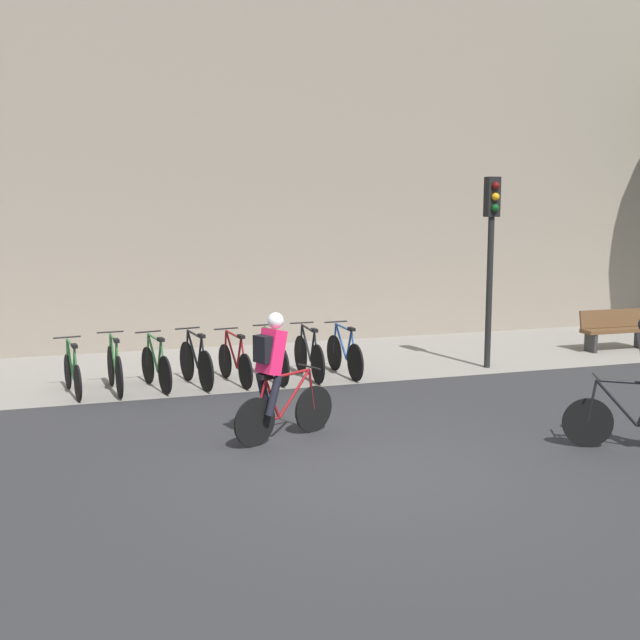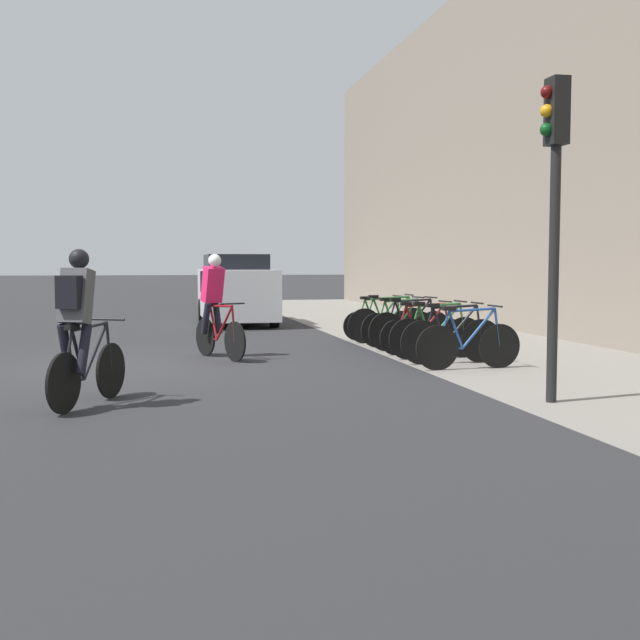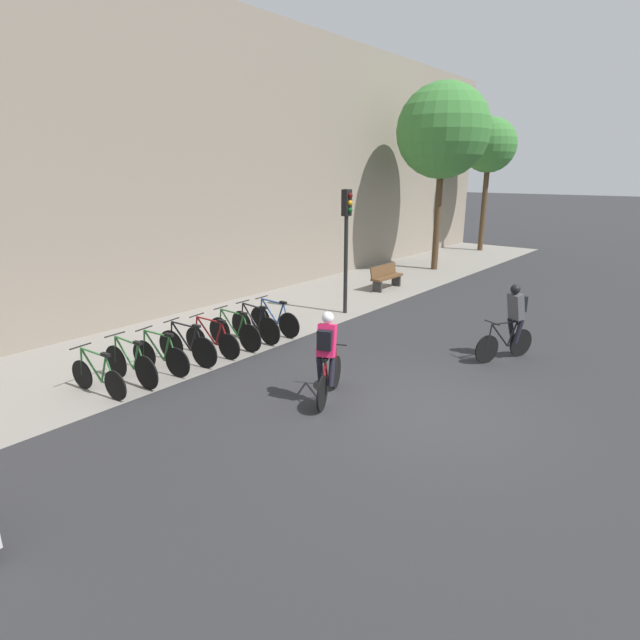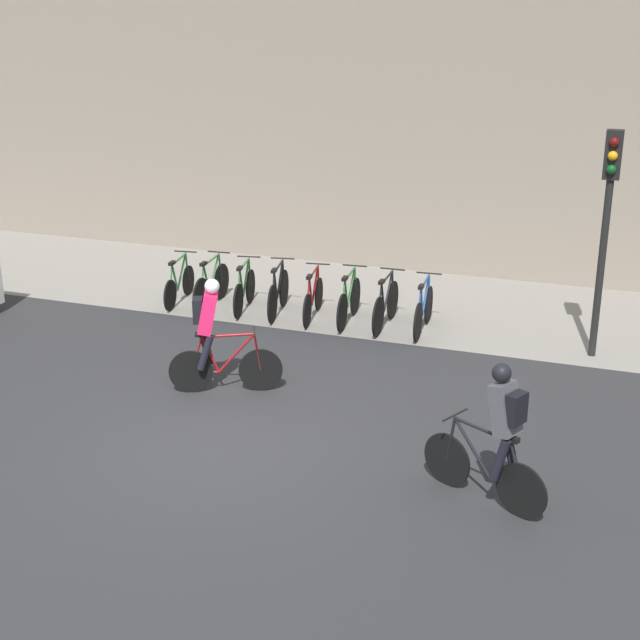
{
  "view_description": "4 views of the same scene",
  "coord_description": "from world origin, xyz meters",
  "px_view_note": "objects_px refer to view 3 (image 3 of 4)",
  "views": [
    {
      "loc": [
        -3.53,
        -8.66,
        3.22
      ],
      "look_at": [
        0.43,
        3.42,
        1.36
      ],
      "focal_mm": 45.0,
      "sensor_mm": 36.0,
      "label": 1
    },
    {
      "loc": [
        12.89,
        0.52,
        1.61
      ],
      "look_at": [
        0.58,
        3.12,
        0.72
      ],
      "focal_mm": 45.0,
      "sensor_mm": 36.0,
      "label": 2
    },
    {
      "loc": [
        -7.58,
        -3.79,
        4.18
      ],
      "look_at": [
        1.17,
        3.39,
        0.83
      ],
      "focal_mm": 28.0,
      "sensor_mm": 36.0,
      "label": 3
    },
    {
      "loc": [
        4.87,
        -9.48,
        5.46
      ],
      "look_at": [
        0.75,
        1.9,
        1.22
      ],
      "focal_mm": 50.0,
      "sensor_mm": 36.0,
      "label": 4
    }
  ],
  "objects_px": {
    "parked_bike_0": "(98,376)",
    "parked_bike_4": "(212,340)",
    "parked_bike_6": "(255,325)",
    "cyclist_pink": "(327,355)",
    "parked_bike_1": "(131,364)",
    "parked_bike_2": "(160,356)",
    "traffic_light_pole": "(347,229)",
    "parked_bike_3": "(187,347)",
    "bench": "(386,276)",
    "cyclist_grey": "(513,320)",
    "parked_bike_7": "(274,320)",
    "parked_bike_5": "(235,332)"
  },
  "relations": [
    {
      "from": "parked_bike_0",
      "to": "parked_bike_5",
      "type": "distance_m",
      "value": 3.49
    },
    {
      "from": "parked_bike_0",
      "to": "parked_bike_6",
      "type": "distance_m",
      "value": 4.19
    },
    {
      "from": "parked_bike_0",
      "to": "parked_bike_6",
      "type": "bearing_deg",
      "value": 0.02
    },
    {
      "from": "parked_bike_2",
      "to": "traffic_light_pole",
      "type": "bearing_deg",
      "value": -1.73
    },
    {
      "from": "parked_bike_0",
      "to": "parked_bike_2",
      "type": "distance_m",
      "value": 1.4
    },
    {
      "from": "cyclist_pink",
      "to": "parked_bike_4",
      "type": "relative_size",
      "value": 1.06
    },
    {
      "from": "parked_bike_0",
      "to": "parked_bike_5",
      "type": "height_order",
      "value": "parked_bike_5"
    },
    {
      "from": "parked_bike_0",
      "to": "parked_bike_3",
      "type": "height_order",
      "value": "parked_bike_3"
    },
    {
      "from": "parked_bike_7",
      "to": "traffic_light_pole",
      "type": "xyz_separation_m",
      "value": [
        2.93,
        -0.19,
        2.16
      ]
    },
    {
      "from": "parked_bike_0",
      "to": "traffic_light_pole",
      "type": "bearing_deg",
      "value": -1.41
    },
    {
      "from": "parked_bike_1",
      "to": "parked_bike_5",
      "type": "bearing_deg",
      "value": -0.0
    },
    {
      "from": "parked_bike_0",
      "to": "bench",
      "type": "distance_m",
      "value": 11.47
    },
    {
      "from": "parked_bike_4",
      "to": "parked_bike_3",
      "type": "bearing_deg",
      "value": 179.84
    },
    {
      "from": "parked_bike_4",
      "to": "bench",
      "type": "xyz_separation_m",
      "value": [
        8.66,
        0.63,
        0.08
      ]
    },
    {
      "from": "parked_bike_4",
      "to": "traffic_light_pole",
      "type": "relative_size",
      "value": 0.45
    },
    {
      "from": "cyclist_pink",
      "to": "traffic_light_pole",
      "type": "xyz_separation_m",
      "value": [
        5.25,
        3.46,
        1.62
      ]
    },
    {
      "from": "traffic_light_pole",
      "to": "cyclist_grey",
      "type": "bearing_deg",
      "value": -98.01
    },
    {
      "from": "parked_bike_0",
      "to": "parked_bike_7",
      "type": "relative_size",
      "value": 0.94
    },
    {
      "from": "parked_bike_2",
      "to": "parked_bike_4",
      "type": "relative_size",
      "value": 0.97
    },
    {
      "from": "traffic_light_pole",
      "to": "bench",
      "type": "distance_m",
      "value": 4.28
    },
    {
      "from": "parked_bike_0",
      "to": "parked_bike_4",
      "type": "xyz_separation_m",
      "value": [
        2.79,
        0.0,
        0.01
      ]
    },
    {
      "from": "cyclist_grey",
      "to": "parked_bike_1",
      "type": "distance_m",
      "value": 8.43
    },
    {
      "from": "cyclist_grey",
      "to": "parked_bike_1",
      "type": "xyz_separation_m",
      "value": [
        -6.37,
        5.5,
        -0.53
      ]
    },
    {
      "from": "cyclist_grey",
      "to": "parked_bike_4",
      "type": "bearing_deg",
      "value": 127.87
    },
    {
      "from": "parked_bike_1",
      "to": "traffic_light_pole",
      "type": "distance_m",
      "value": 7.44
    },
    {
      "from": "parked_bike_1",
      "to": "parked_bike_4",
      "type": "xyz_separation_m",
      "value": [
        2.1,
        -0.0,
        -0.03
      ]
    },
    {
      "from": "parked_bike_0",
      "to": "parked_bike_1",
      "type": "distance_m",
      "value": 0.7
    },
    {
      "from": "cyclist_grey",
      "to": "parked_bike_4",
      "type": "height_order",
      "value": "cyclist_grey"
    },
    {
      "from": "parked_bike_0",
      "to": "parked_bike_5",
      "type": "bearing_deg",
      "value": 0.02
    },
    {
      "from": "parked_bike_2",
      "to": "parked_bike_7",
      "type": "distance_m",
      "value": 3.49
    },
    {
      "from": "parked_bike_0",
      "to": "parked_bike_5",
      "type": "relative_size",
      "value": 0.94
    },
    {
      "from": "parked_bike_6",
      "to": "cyclist_pink",
      "type": "bearing_deg",
      "value": -113.91
    },
    {
      "from": "parked_bike_1",
      "to": "parked_bike_2",
      "type": "height_order",
      "value": "parked_bike_1"
    },
    {
      "from": "parked_bike_3",
      "to": "bench",
      "type": "distance_m",
      "value": 9.38
    },
    {
      "from": "parked_bike_3",
      "to": "parked_bike_7",
      "type": "height_order",
      "value": "parked_bike_3"
    },
    {
      "from": "parked_bike_7",
      "to": "bench",
      "type": "xyz_separation_m",
      "value": [
        6.57,
        0.63,
        0.06
      ]
    },
    {
      "from": "cyclist_pink",
      "to": "parked_bike_5",
      "type": "distance_m",
      "value": 3.81
    },
    {
      "from": "parked_bike_4",
      "to": "parked_bike_0",
      "type": "bearing_deg",
      "value": -180.0
    },
    {
      "from": "parked_bike_2",
      "to": "parked_bike_7",
      "type": "xyz_separation_m",
      "value": [
        3.49,
        -0.0,
        0.01
      ]
    },
    {
      "from": "parked_bike_1",
      "to": "parked_bike_4",
      "type": "distance_m",
      "value": 2.1
    },
    {
      "from": "cyclist_pink",
      "to": "traffic_light_pole",
      "type": "distance_m",
      "value": 6.49
    },
    {
      "from": "parked_bike_2",
      "to": "parked_bike_4",
      "type": "height_order",
      "value": "parked_bike_2"
    },
    {
      "from": "parked_bike_1",
      "to": "parked_bike_3",
      "type": "relative_size",
      "value": 1.02
    },
    {
      "from": "cyclist_grey",
      "to": "bench",
      "type": "height_order",
      "value": "cyclist_grey"
    },
    {
      "from": "cyclist_pink",
      "to": "parked_bike_3",
      "type": "relative_size",
      "value": 1.04
    },
    {
      "from": "bench",
      "to": "parked_bike_4",
      "type": "bearing_deg",
      "value": -175.81
    },
    {
      "from": "parked_bike_3",
      "to": "parked_bike_6",
      "type": "height_order",
      "value": "parked_bike_3"
    },
    {
      "from": "parked_bike_2",
      "to": "parked_bike_7",
      "type": "height_order",
      "value": "parked_bike_7"
    },
    {
      "from": "parked_bike_7",
      "to": "cyclist_pink",
      "type": "bearing_deg",
      "value": -122.39
    },
    {
      "from": "cyclist_pink",
      "to": "traffic_light_pole",
      "type": "height_order",
      "value": "traffic_light_pole"
    }
  ]
}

